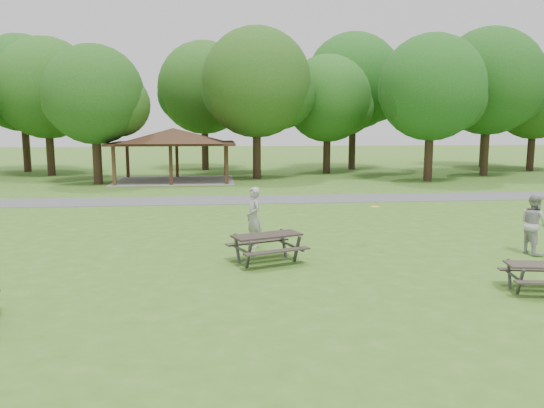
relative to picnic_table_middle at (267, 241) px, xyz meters
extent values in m
plane|color=#3A661D|center=(-0.54, -0.99, -0.65)|extent=(160.00, 160.00, 0.00)
cube|color=#504F52|center=(-0.54, 13.01, -0.64)|extent=(120.00, 3.20, 0.02)
cube|color=#3C2716|center=(-8.24, 20.31, 0.65)|extent=(0.22, 0.22, 2.60)
cube|color=#3A1F15|center=(-8.24, 25.71, 0.65)|extent=(0.22, 0.22, 2.60)
cube|color=#311D12|center=(-4.54, 20.31, 0.65)|extent=(0.22, 0.22, 2.60)
cube|color=#3B2715|center=(-4.54, 25.71, 0.65)|extent=(0.22, 0.22, 2.60)
cube|color=#321D12|center=(-0.84, 20.31, 0.65)|extent=(0.22, 0.22, 2.60)
cube|color=#361D13|center=(-0.84, 25.71, 0.65)|extent=(0.22, 0.22, 2.60)
cube|color=#341D14|center=(-4.54, 23.01, 2.03)|extent=(8.60, 6.60, 0.16)
pyramid|color=#352115|center=(-4.54, 23.01, 2.61)|extent=(7.01, 7.01, 1.00)
cube|color=gray|center=(-4.54, 23.01, -0.64)|extent=(8.40, 6.40, 0.03)
cylinder|color=black|center=(-14.54, 28.01, 1.27)|extent=(0.60, 0.60, 3.85)
sphere|color=#1D4E16|center=(-14.54, 28.01, 6.12)|extent=(7.80, 7.80, 7.80)
sphere|color=#134414|center=(-12.79, 28.31, 5.34)|extent=(5.07, 5.07, 5.07)
sphere|color=#174614|center=(-16.10, 27.81, 5.54)|extent=(4.68, 4.68, 4.68)
cylinder|color=black|center=(-9.54, 21.51, 1.10)|extent=(0.60, 0.60, 3.50)
sphere|color=#194814|center=(-9.54, 21.51, 5.32)|extent=(6.60, 6.60, 6.60)
sphere|color=#1F4A15|center=(-8.06, 21.81, 4.66)|extent=(4.29, 4.29, 4.29)
sphere|color=#1D4714|center=(-10.86, 21.31, 4.83)|extent=(3.96, 3.96, 3.96)
cylinder|color=black|center=(1.46, 24.01, 1.36)|extent=(0.60, 0.60, 4.02)
sphere|color=#1F4714|center=(1.46, 24.01, 6.37)|extent=(8.00, 8.00, 8.00)
sphere|color=#174413|center=(3.26, 24.31, 5.57)|extent=(5.20, 5.20, 5.20)
sphere|color=#1A4513|center=(-0.14, 23.81, 5.77)|extent=(4.80, 4.80, 4.80)
cylinder|color=black|center=(7.46, 27.51, 1.06)|extent=(0.60, 0.60, 3.43)
sphere|color=#1A4E16|center=(7.46, 27.51, 5.40)|extent=(7.00, 7.00, 7.00)
sphere|color=#1C4F16|center=(9.03, 27.81, 4.70)|extent=(4.55, 4.55, 4.55)
sphere|color=#1B4914|center=(6.06, 27.31, 4.88)|extent=(4.20, 4.20, 4.20)
cylinder|color=black|center=(13.46, 21.01, 1.24)|extent=(0.60, 0.60, 3.78)
sphere|color=#154A15|center=(13.46, 21.01, 5.90)|extent=(7.40, 7.40, 7.40)
sphere|color=#154112|center=(15.12, 21.31, 5.16)|extent=(4.81, 4.81, 4.81)
sphere|color=#133F12|center=(11.98, 20.81, 5.35)|extent=(4.44, 4.44, 4.44)
cylinder|color=black|center=(19.46, 24.51, 1.45)|extent=(0.60, 0.60, 4.20)
sphere|color=#164714|center=(19.46, 24.51, 6.62)|extent=(8.20, 8.20, 8.20)
sphere|color=#124012|center=(21.30, 24.81, 5.80)|extent=(5.33, 5.33, 5.33)
sphere|color=#174413|center=(17.82, 24.31, 6.01)|extent=(4.92, 4.92, 4.92)
cylinder|color=black|center=(25.46, 28.01, 1.13)|extent=(0.60, 0.60, 3.57)
sphere|color=#1D4C15|center=(25.46, 28.01, 5.47)|extent=(6.80, 6.80, 6.80)
sphere|color=#164914|center=(24.10, 27.81, 4.96)|extent=(4.08, 4.08, 4.08)
cylinder|color=#2F1E15|center=(-17.54, 31.51, 1.54)|extent=(0.60, 0.60, 4.38)
sphere|color=#174D16|center=(-17.54, 31.51, 6.72)|extent=(8.00, 8.00, 8.00)
sphere|color=#1A4E16|center=(-15.74, 31.81, 5.92)|extent=(5.20, 5.20, 5.20)
sphere|color=#164C15|center=(-19.14, 31.31, 6.12)|extent=(4.80, 4.80, 4.80)
cylinder|color=black|center=(-2.54, 32.01, 1.41)|extent=(0.60, 0.60, 4.13)
sphere|color=#1E4B15|center=(-2.54, 32.01, 6.48)|extent=(8.00, 8.00, 8.00)
sphere|color=#184A15|center=(-0.74, 32.31, 5.68)|extent=(5.20, 5.20, 5.20)
sphere|color=#164213|center=(-4.14, 31.81, 5.88)|extent=(4.80, 4.80, 4.80)
cylinder|color=black|center=(10.46, 31.01, 1.62)|extent=(0.60, 0.60, 4.55)
sphere|color=#164C15|center=(10.46, 31.01, 7.05)|extent=(8.40, 8.40, 8.40)
sphere|color=#174012|center=(12.35, 31.31, 6.21)|extent=(5.46, 5.46, 5.46)
sphere|color=#1E4513|center=(8.78, 30.81, 6.42)|extent=(5.04, 5.04, 5.04)
cylinder|color=black|center=(23.46, 32.51, 1.48)|extent=(0.60, 0.60, 4.27)
sphere|color=#174212|center=(23.46, 32.51, 6.62)|extent=(8.00, 8.00, 8.00)
sphere|color=#1B4212|center=(25.26, 32.81, 5.82)|extent=(5.20, 5.20, 5.20)
sphere|color=#1A4012|center=(21.86, 32.31, 6.02)|extent=(4.80, 4.80, 4.80)
cube|color=black|center=(0.00, 0.00, 0.18)|extent=(2.19, 1.47, 0.06)
cube|color=#2C2620|center=(0.24, -0.63, -0.16)|extent=(2.00, 0.99, 0.04)
cube|color=#302922|center=(-0.24, 0.63, -0.16)|extent=(2.00, 0.99, 0.04)
cube|color=#3D3D3F|center=(-0.58, -0.67, -0.24)|extent=(0.21, 0.42, 0.88)
cube|color=#3F3F42|center=(-0.88, 0.12, -0.24)|extent=(0.21, 0.42, 0.88)
cube|color=#464648|center=(-0.73, -0.28, -0.20)|extent=(0.65, 1.57, 0.06)
cube|color=#3C3C3E|center=(0.88, -0.12, -0.24)|extent=(0.21, 0.42, 0.88)
cube|color=#3F3F42|center=(0.58, 0.67, -0.24)|extent=(0.21, 0.42, 0.88)
cube|color=#3A3A3C|center=(0.73, 0.28, -0.20)|extent=(0.65, 1.57, 0.06)
cube|color=#302923|center=(6.48, -3.47, 0.04)|extent=(1.78, 0.95, 0.05)
cube|color=#312A24|center=(6.57, -2.92, -0.24)|extent=(1.71, 0.53, 0.04)
cube|color=#3F3F41|center=(5.77, -3.71, -0.31)|extent=(0.12, 0.36, 0.73)
cube|color=#3B3B3E|center=(5.90, -3.01, -0.31)|extent=(0.12, 0.36, 0.73)
cube|color=#39393B|center=(5.83, -3.36, -0.28)|extent=(0.29, 1.36, 0.05)
cylinder|color=yellow|center=(3.64, 1.23, 0.78)|extent=(0.32, 0.32, 0.02)
imported|color=#9C9C9E|center=(-0.26, 2.03, 0.36)|extent=(0.69, 0.85, 2.03)
imported|color=#A7A8AA|center=(8.51, 0.22, 0.32)|extent=(0.85, 1.03, 1.93)
camera|label=1|loc=(-1.40, -15.33, 3.49)|focal=35.00mm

